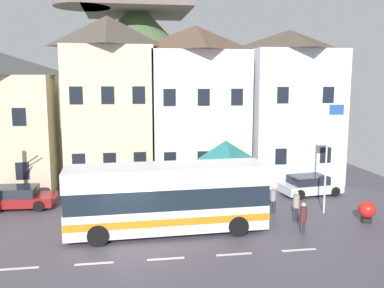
{
  "coord_description": "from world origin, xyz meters",
  "views": [
    {
      "loc": [
        -0.1,
        -18.46,
        7.55
      ],
      "look_at": [
        3.62,
        4.77,
        3.99
      ],
      "focal_mm": 39.55,
      "sensor_mm": 36.0,
      "label": 1
    }
  ],
  "objects_px": {
    "parked_car_02": "(310,185)",
    "pedestrian_02": "(303,216)",
    "pedestrian_01": "(273,199)",
    "townhouse_02": "(109,104)",
    "townhouse_04": "(287,106)",
    "pedestrian_03": "(296,204)",
    "parked_car_01": "(18,197)",
    "transit_bus": "(167,199)",
    "bus_shelter": "(226,154)",
    "hilltop_castle": "(137,66)",
    "harbour_buoy": "(367,210)",
    "pedestrian_00": "(241,202)",
    "flagpole": "(328,150)",
    "townhouse_01": "(2,123)",
    "public_bench": "(210,188)",
    "townhouse_03": "(195,105)"
  },
  "relations": [
    {
      "from": "parked_car_02",
      "to": "pedestrian_02",
      "type": "distance_m",
      "value": 7.67
    },
    {
      "from": "pedestrian_01",
      "to": "townhouse_02",
      "type": "bearing_deg",
      "value": 141.1
    },
    {
      "from": "townhouse_04",
      "to": "pedestrian_03",
      "type": "bearing_deg",
      "value": -108.25
    },
    {
      "from": "parked_car_01",
      "to": "townhouse_04",
      "type": "bearing_deg",
      "value": 18.34
    },
    {
      "from": "transit_bus",
      "to": "pedestrian_03",
      "type": "bearing_deg",
      "value": 3.03
    },
    {
      "from": "pedestrian_01",
      "to": "pedestrian_03",
      "type": "distance_m",
      "value": 1.81
    },
    {
      "from": "bus_shelter",
      "to": "hilltop_castle",
      "type": "bearing_deg",
      "value": 98.86
    },
    {
      "from": "pedestrian_02",
      "to": "harbour_buoy",
      "type": "xyz_separation_m",
      "value": [
        4.09,
        1.09,
        -0.28
      ]
    },
    {
      "from": "parked_car_02",
      "to": "pedestrian_01",
      "type": "height_order",
      "value": "pedestrian_01"
    },
    {
      "from": "pedestrian_01",
      "to": "pedestrian_00",
      "type": "bearing_deg",
      "value": -162.86
    },
    {
      "from": "bus_shelter",
      "to": "flagpole",
      "type": "relative_size",
      "value": 0.64
    },
    {
      "from": "pedestrian_01",
      "to": "townhouse_01",
      "type": "bearing_deg",
      "value": 155.48
    },
    {
      "from": "parked_car_02",
      "to": "flagpole",
      "type": "xyz_separation_m",
      "value": [
        -0.82,
        -3.91,
        3.05
      ]
    },
    {
      "from": "flagpole",
      "to": "harbour_buoy",
      "type": "relative_size",
      "value": 5.37
    },
    {
      "from": "pedestrian_03",
      "to": "townhouse_01",
      "type": "bearing_deg",
      "value": 151.89
    },
    {
      "from": "transit_bus",
      "to": "parked_car_01",
      "type": "distance_m",
      "value": 10.12
    },
    {
      "from": "townhouse_04",
      "to": "pedestrian_00",
      "type": "bearing_deg",
      "value": -124.23
    },
    {
      "from": "bus_shelter",
      "to": "public_bench",
      "type": "height_order",
      "value": "bus_shelter"
    },
    {
      "from": "hilltop_castle",
      "to": "parked_car_02",
      "type": "distance_m",
      "value": 29.61
    },
    {
      "from": "townhouse_03",
      "to": "parked_car_02",
      "type": "relative_size",
      "value": 2.76
    },
    {
      "from": "townhouse_03",
      "to": "pedestrian_01",
      "type": "xyz_separation_m",
      "value": [
        3.14,
        -8.23,
        -4.9
      ]
    },
    {
      "from": "pedestrian_01",
      "to": "pedestrian_03",
      "type": "height_order",
      "value": "pedestrian_03"
    },
    {
      "from": "parked_car_01",
      "to": "townhouse_01",
      "type": "bearing_deg",
      "value": 115.97
    },
    {
      "from": "townhouse_02",
      "to": "hilltop_castle",
      "type": "height_order",
      "value": "hilltop_castle"
    },
    {
      "from": "parked_car_02",
      "to": "public_bench",
      "type": "distance_m",
      "value": 6.66
    },
    {
      "from": "townhouse_04",
      "to": "hilltop_castle",
      "type": "height_order",
      "value": "hilltop_castle"
    },
    {
      "from": "hilltop_castle",
      "to": "harbour_buoy",
      "type": "distance_m",
      "value": 35.01
    },
    {
      "from": "parked_car_01",
      "to": "bus_shelter",
      "type": "bearing_deg",
      "value": -3.04
    },
    {
      "from": "parked_car_02",
      "to": "pedestrian_01",
      "type": "relative_size",
      "value": 2.71
    },
    {
      "from": "townhouse_04",
      "to": "parked_car_02",
      "type": "height_order",
      "value": "townhouse_04"
    },
    {
      "from": "townhouse_02",
      "to": "townhouse_03",
      "type": "bearing_deg",
      "value": 6.4
    },
    {
      "from": "pedestrian_00",
      "to": "harbour_buoy",
      "type": "xyz_separation_m",
      "value": [
        6.46,
        -1.79,
        -0.24
      ]
    },
    {
      "from": "townhouse_02",
      "to": "hilltop_castle",
      "type": "xyz_separation_m",
      "value": [
        2.64,
        22.12,
        3.31
      ]
    },
    {
      "from": "townhouse_02",
      "to": "flagpole",
      "type": "xyz_separation_m",
      "value": [
        12.28,
        -8.13,
        -2.26
      ]
    },
    {
      "from": "parked_car_02",
      "to": "pedestrian_03",
      "type": "relative_size",
      "value": 2.47
    },
    {
      "from": "townhouse_04",
      "to": "pedestrian_02",
      "type": "bearing_deg",
      "value": -107.36
    },
    {
      "from": "bus_shelter",
      "to": "parked_car_02",
      "type": "bearing_deg",
      "value": 13.28
    },
    {
      "from": "bus_shelter",
      "to": "parked_car_02",
      "type": "distance_m",
      "value": 6.79
    },
    {
      "from": "townhouse_04",
      "to": "parked_car_01",
      "type": "distance_m",
      "value": 19.97
    },
    {
      "from": "hilltop_castle",
      "to": "public_bench",
      "type": "bearing_deg",
      "value": -81.31
    },
    {
      "from": "hilltop_castle",
      "to": "pedestrian_02",
      "type": "xyz_separation_m",
      "value": [
        6.99,
        -33.17,
        -8.31
      ]
    },
    {
      "from": "pedestrian_03",
      "to": "flagpole",
      "type": "bearing_deg",
      "value": 25.52
    },
    {
      "from": "parked_car_02",
      "to": "pedestrian_01",
      "type": "xyz_separation_m",
      "value": [
        -3.75,
        -3.32,
        0.18
      ]
    },
    {
      "from": "pedestrian_00",
      "to": "bus_shelter",
      "type": "bearing_deg",
      "value": 96.65
    },
    {
      "from": "townhouse_03",
      "to": "pedestrian_03",
      "type": "height_order",
      "value": "townhouse_03"
    },
    {
      "from": "townhouse_03",
      "to": "bus_shelter",
      "type": "bearing_deg",
      "value": -83.09
    },
    {
      "from": "transit_bus",
      "to": "pedestrian_01",
      "type": "relative_size",
      "value": 6.52
    },
    {
      "from": "bus_shelter",
      "to": "townhouse_04",
      "type": "bearing_deg",
      "value": 45.12
    },
    {
      "from": "townhouse_01",
      "to": "townhouse_03",
      "type": "distance_m",
      "value": 13.38
    },
    {
      "from": "parked_car_01",
      "to": "pedestrian_01",
      "type": "height_order",
      "value": "pedestrian_01"
    }
  ]
}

